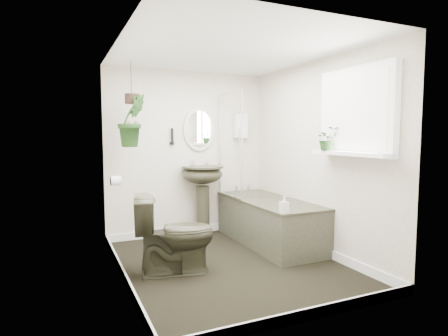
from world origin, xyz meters
name	(u,v)px	position (x,y,z in m)	size (l,w,h in m)	color
floor	(230,265)	(0.00, 0.00, -0.01)	(2.30, 2.80, 0.02)	black
ceiling	(230,50)	(0.00, 0.00, 2.31)	(2.30, 2.80, 0.02)	white
wall_back	(188,154)	(0.00, 1.41, 1.15)	(2.30, 0.02, 2.30)	#EFE3CC
wall_front	(311,172)	(0.00, -1.41, 1.15)	(2.30, 0.02, 2.30)	#EFE3CC
wall_left	(119,163)	(-1.16, 0.00, 1.15)	(0.02, 2.80, 2.30)	#EFE3CC
wall_right	(317,157)	(1.16, 0.00, 1.15)	(0.02, 2.80, 2.30)	#EFE3CC
skirting	(230,259)	(0.00, 0.00, 0.05)	(2.30, 2.80, 0.10)	white
bathtub	(269,222)	(0.80, 0.50, 0.29)	(0.72, 1.72, 0.58)	#2B2B1E
bath_screen	(230,145)	(0.47, 0.99, 1.28)	(0.04, 0.72, 1.40)	silver
shower_box	(241,126)	(0.80, 1.34, 1.55)	(0.20, 0.10, 0.35)	white
oval_mirror	(199,129)	(0.16, 1.37, 1.50)	(0.46, 0.03, 0.62)	beige
wall_sconce	(172,136)	(-0.24, 1.36, 1.40)	(0.04, 0.04, 0.22)	black
toilet_roll_holder	(116,181)	(-1.10, 0.70, 0.90)	(0.11, 0.11, 0.11)	white
window_recess	(356,112)	(1.09, -0.70, 1.65)	(0.08, 1.00, 0.90)	white
window_sill	(350,154)	(1.02, -0.70, 1.23)	(0.18, 1.00, 0.04)	white
window_blinds	(353,112)	(1.04, -0.70, 1.65)	(0.01, 0.86, 0.76)	white
toilet	(175,234)	(-0.63, -0.01, 0.41)	(0.46, 0.80, 0.82)	#2B2B1E
pedestal_sink	(203,200)	(0.16, 1.24, 0.50)	(0.58, 0.50, 0.99)	#2B2B1E
sill_plant	(327,139)	(0.97, -0.40, 1.38)	(0.23, 0.20, 0.25)	black
hanging_plant	(132,121)	(-0.86, 0.95, 1.59)	(0.35, 0.28, 0.64)	black
soap_bottle	(284,205)	(0.51, -0.29, 0.67)	(0.08, 0.09, 0.19)	#302424
hanging_pot	(132,99)	(-0.86, 0.95, 1.85)	(0.16, 0.16, 0.12)	black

